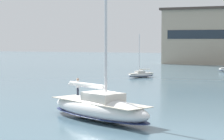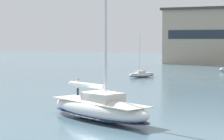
# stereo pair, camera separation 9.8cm
# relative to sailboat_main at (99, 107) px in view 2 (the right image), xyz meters

# --- Properties ---
(ground_plane) EXTENTS (400.00, 400.00, 0.00)m
(ground_plane) POSITION_rel_sailboat_main_xyz_m (-0.03, 0.01, -1.09)
(ground_plane) COLOR slate
(sailboat_main) EXTENTS (11.97, 8.27, 16.14)m
(sailboat_main) POSITION_rel_sailboat_main_xyz_m (0.00, 0.00, 0.00)
(sailboat_main) COLOR silver
(sailboat_main) RESTS_ON ground
(sailboat_moored_mid_channel) EXTENTS (4.53, 5.72, 7.97)m
(sailboat_moored_mid_channel) POSITION_rel_sailboat_main_xyz_m (-10.26, 42.58, -0.55)
(sailboat_moored_mid_channel) COLOR silver
(sailboat_moored_mid_channel) RESTS_ON ground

